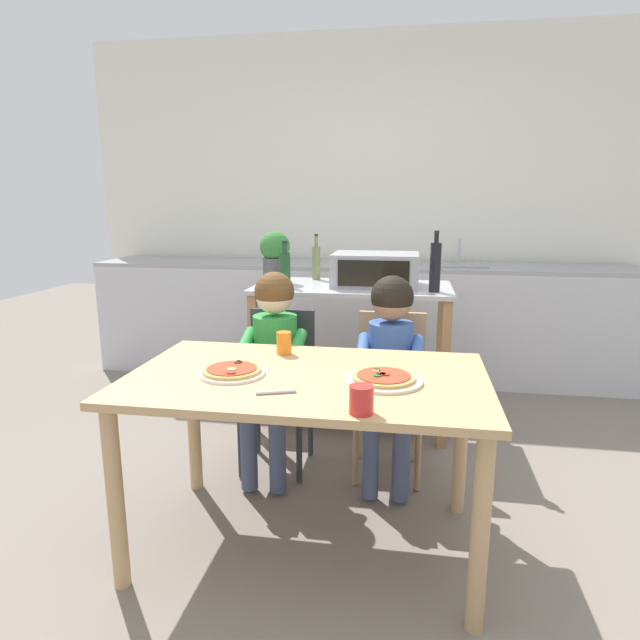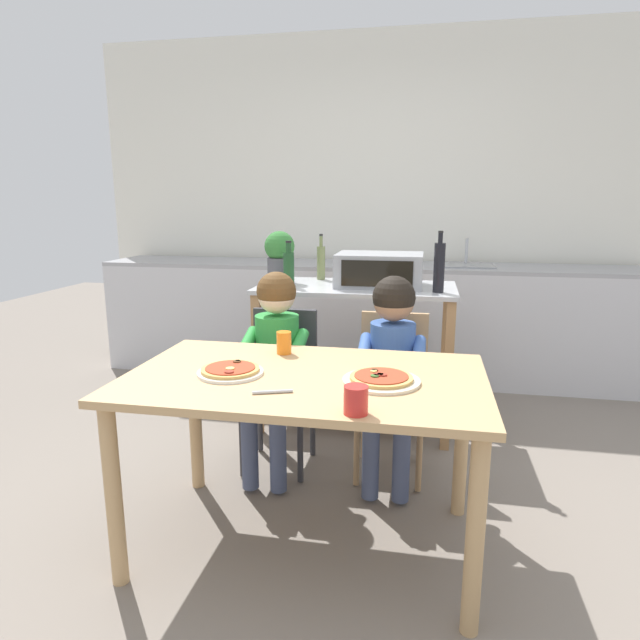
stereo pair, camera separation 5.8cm
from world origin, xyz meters
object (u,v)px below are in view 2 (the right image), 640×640
Objects in this scene: pizza_plate_white at (230,371)px; serving_spoon at (273,392)px; dining_chair_left at (281,376)px; drinking_cup_red at (356,400)px; bottle_slim_sauce at (321,262)px; child_in_blue_striped_shirt at (392,352)px; pizza_plate_cream at (381,379)px; kitchen_island_cart at (356,332)px; bottle_brown_beer at (289,268)px; dining_table at (305,399)px; child_in_green_shirt at (274,348)px; potted_herb_plant at (280,255)px; bottle_tall_green_wine at (439,267)px; drinking_cup_orange at (284,343)px; dining_chair_right at (392,382)px; toaster_oven at (380,270)px.

pizza_plate_white reaches higher than serving_spoon.
drinking_cup_red is at bearing -63.18° from dining_chair_left.
drinking_cup_red reaches higher than pizza_plate_white.
bottle_slim_sauce is 1.75m from serving_spoon.
child_in_blue_striped_shirt reaches higher than drinking_cup_red.
pizza_plate_cream is at bearing 27.60° from serving_spoon.
child_in_blue_striped_shirt is (0.26, -0.68, 0.08)m from kitchen_island_cart.
bottle_slim_sauce is 1.56m from pizza_plate_white.
serving_spoon is (0.29, -1.38, -0.26)m from bottle_brown_beer.
dining_table is 15.05× the size of drinking_cup_red.
child_in_green_shirt is at bearing 105.42° from serving_spoon.
pizza_plate_cream is (0.75, -1.36, -0.31)m from potted_herb_plant.
bottle_tall_green_wine is 1.51m from drinking_cup_red.
drinking_cup_orange is at bearing -66.41° from child_in_green_shirt.
child_in_green_shirt is 10.46× the size of drinking_cup_orange.
bottle_slim_sauce is 1.56m from dining_table.
child_in_green_shirt is 1.01× the size of child_in_blue_striped_shirt.
child_in_green_shirt is at bearing 119.75° from drinking_cup_red.
bottle_tall_green_wine reaches higher than pizza_plate_cream.
dining_table is at bearing 173.17° from pizza_plate_cream.
dining_chair_right is at bearing 13.79° from child_in_green_shirt.
bottle_tall_green_wine is 1.07× the size of potted_herb_plant.
dining_chair_left is (0.07, -0.47, -0.51)m from bottle_brown_beer.
potted_herb_plant is at bearing 105.93° from drinking_cup_orange.
dining_chair_right is at bearing -65.32° from kitchen_island_cart.
dining_chair_right is (-0.22, -0.41, -0.54)m from bottle_tall_green_wine.
child_in_blue_striped_shirt is 0.56m from drinking_cup_orange.
child_in_blue_striped_shirt is 0.63m from pizza_plate_cream.
drinking_cup_orange is (0.07, -1.23, -0.22)m from bottle_slim_sauce.
bottle_slim_sauce is at bearing 139.40° from kitchen_island_cart.
bottle_slim_sauce is 0.86× the size of bottle_tall_green_wine.
bottle_brown_beer is 2.78× the size of drinking_cup_orange.
drinking_cup_red is (-0.05, -1.06, 0.29)m from dining_chair_right.
bottle_slim_sauce is 0.83m from bottle_tall_green_wine.
serving_spoon is at bearing -79.85° from drinking_cup_orange.
drinking_cup_orange is at bearing -74.07° from potted_herb_plant.
bottle_brown_beer is 1.64m from drinking_cup_red.
child_in_blue_striped_shirt is at bearing -41.23° from bottle_brown_beer.
drinking_cup_red is at bearing -92.90° from dining_chair_right.
bottle_tall_green_wine is 1.06m from dining_chair_left.
toaster_oven is 0.37× the size of dining_table.
drinking_cup_red is at bearing -75.81° from bottle_slim_sauce.
dining_chair_right is at bearing -77.88° from toaster_oven.
pizza_plate_white is at bearing -112.27° from drinking_cup_orange.
bottle_brown_beer is 0.33× the size of dining_chair_left.
bottle_tall_green_wine is at bearing 66.79° from serving_spoon.
potted_herb_plant reaches higher than child_in_green_shirt.
dining_chair_left is 3.20× the size of pizza_plate_white.
potted_herb_plant is at bearing 104.12° from serving_spoon.
bottle_slim_sauce reaches higher than child_in_blue_striped_shirt.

